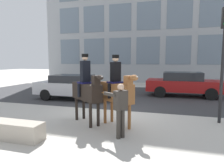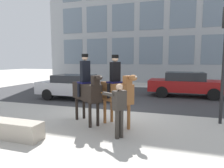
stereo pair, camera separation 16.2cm
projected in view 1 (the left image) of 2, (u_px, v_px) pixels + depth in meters
ground_plane at (114, 113)px, 8.84m from camera, size 80.00×80.00×0.00m
road_surface at (133, 95)px, 13.36m from camera, size 23.81×8.50×0.01m
mounted_horse_lead at (87, 89)px, 7.29m from camera, size 1.65×1.41×2.55m
mounted_horse_companion at (117, 90)px, 6.92m from camera, size 1.58×1.36×2.51m
pedestrian_bystander at (120, 106)px, 5.88m from camera, size 0.90×0.51×1.64m
street_car_near_lane at (74, 86)px, 11.97m from camera, size 4.59×1.90×1.46m
street_car_far_lane at (184, 84)px, 12.98m from camera, size 4.74×2.06×1.58m
traffic_light at (224, 47)px, 7.12m from camera, size 0.24×0.29×4.17m
planter_ledge at (0, 129)px, 6.02m from camera, size 2.83×0.56×0.52m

